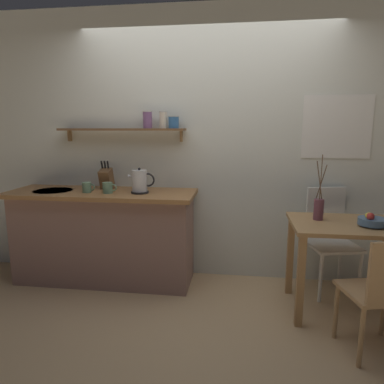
{
  "coord_description": "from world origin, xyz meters",
  "views": [
    {
      "loc": [
        0.32,
        -2.88,
        1.54
      ],
      "look_at": [
        -0.1,
        0.25,
        0.95
      ],
      "focal_mm": 32.51,
      "sensor_mm": 36.0,
      "label": 1
    }
  ],
  "objects_px": {
    "dining_table": "(349,240)",
    "knife_block": "(106,178)",
    "dining_chair_near": "(384,290)",
    "coffee_mug_spare": "(108,188)",
    "twig_vase": "(319,208)",
    "dining_chair_far": "(329,234)",
    "coffee_mug_by_sink": "(87,187)",
    "fruit_bowl": "(372,221)",
    "electric_kettle": "(140,182)"
  },
  "relations": [
    {
      "from": "dining_table",
      "to": "knife_block",
      "type": "bearing_deg",
      "value": 168.74
    },
    {
      "from": "dining_chair_near",
      "to": "coffee_mug_spare",
      "type": "distance_m",
      "value": 2.39
    },
    {
      "from": "dining_chair_near",
      "to": "twig_vase",
      "type": "xyz_separation_m",
      "value": [
        -0.29,
        0.68,
        0.39
      ]
    },
    {
      "from": "dining_chair_near",
      "to": "knife_block",
      "type": "bearing_deg",
      "value": 155.55
    },
    {
      "from": "dining_chair_far",
      "to": "knife_block",
      "type": "height_order",
      "value": "knife_block"
    },
    {
      "from": "knife_block",
      "to": "coffee_mug_by_sink",
      "type": "xyz_separation_m",
      "value": [
        -0.11,
        -0.21,
        -0.06
      ]
    },
    {
      "from": "dining_chair_far",
      "to": "fruit_bowl",
      "type": "distance_m",
      "value": 0.61
    },
    {
      "from": "dining_table",
      "to": "coffee_mug_spare",
      "type": "relative_size",
      "value": 6.8
    },
    {
      "from": "dining_chair_near",
      "to": "electric_kettle",
      "type": "height_order",
      "value": "electric_kettle"
    },
    {
      "from": "dining_table",
      "to": "knife_block",
      "type": "distance_m",
      "value": 2.31
    },
    {
      "from": "twig_vase",
      "to": "coffee_mug_by_sink",
      "type": "height_order",
      "value": "twig_vase"
    },
    {
      "from": "twig_vase",
      "to": "coffee_mug_by_sink",
      "type": "distance_m",
      "value": 2.12
    },
    {
      "from": "dining_chair_near",
      "to": "electric_kettle",
      "type": "distance_m",
      "value": 2.15
    },
    {
      "from": "dining_chair_near",
      "to": "dining_table",
      "type": "bearing_deg",
      "value": 95.74
    },
    {
      "from": "dining_chair_near",
      "to": "dining_chair_far",
      "type": "relative_size",
      "value": 0.87
    },
    {
      "from": "dining_chair_far",
      "to": "electric_kettle",
      "type": "bearing_deg",
      "value": -174.77
    },
    {
      "from": "dining_chair_near",
      "to": "electric_kettle",
      "type": "bearing_deg",
      "value": 155.39
    },
    {
      "from": "dining_table",
      "to": "coffee_mug_by_sink",
      "type": "relative_size",
      "value": 7.39
    },
    {
      "from": "coffee_mug_by_sink",
      "to": "coffee_mug_spare",
      "type": "bearing_deg",
      "value": -2.44
    },
    {
      "from": "fruit_bowl",
      "to": "knife_block",
      "type": "relative_size",
      "value": 0.73
    },
    {
      "from": "twig_vase",
      "to": "coffee_mug_spare",
      "type": "distance_m",
      "value": 1.9
    },
    {
      "from": "dining_table",
      "to": "coffee_mug_spare",
      "type": "height_order",
      "value": "coffee_mug_spare"
    },
    {
      "from": "dining_table",
      "to": "dining_chair_near",
      "type": "relative_size",
      "value": 1.09
    },
    {
      "from": "twig_vase",
      "to": "knife_block",
      "type": "distance_m",
      "value": 2.03
    },
    {
      "from": "twig_vase",
      "to": "coffee_mug_by_sink",
      "type": "relative_size",
      "value": 4.36
    },
    {
      "from": "dining_chair_near",
      "to": "fruit_bowl",
      "type": "relative_size",
      "value": 4.07
    },
    {
      "from": "dining_table",
      "to": "electric_kettle",
      "type": "bearing_deg",
      "value": 171.65
    },
    {
      "from": "dining_chair_far",
      "to": "coffee_mug_by_sink",
      "type": "height_order",
      "value": "coffee_mug_by_sink"
    },
    {
      "from": "dining_table",
      "to": "dining_chair_far",
      "type": "height_order",
      "value": "dining_chair_far"
    },
    {
      "from": "dining_chair_near",
      "to": "coffee_mug_by_sink",
      "type": "xyz_separation_m",
      "value": [
        -2.4,
        0.83,
        0.49
      ]
    },
    {
      "from": "twig_vase",
      "to": "coffee_mug_spare",
      "type": "xyz_separation_m",
      "value": [
        -1.9,
        0.14,
        0.1
      ]
    },
    {
      "from": "coffee_mug_by_sink",
      "to": "dining_chair_near",
      "type": "bearing_deg",
      "value": -19.07
    },
    {
      "from": "electric_kettle",
      "to": "knife_block",
      "type": "relative_size",
      "value": 0.89
    },
    {
      "from": "dining_table",
      "to": "coffee_mug_spare",
      "type": "distance_m",
      "value": 2.17
    },
    {
      "from": "dining_chair_near",
      "to": "coffee_mug_spare",
      "type": "height_order",
      "value": "coffee_mug_spare"
    },
    {
      "from": "fruit_bowl",
      "to": "electric_kettle",
      "type": "distance_m",
      "value": 2.01
    },
    {
      "from": "knife_block",
      "to": "twig_vase",
      "type": "bearing_deg",
      "value": -10.31
    },
    {
      "from": "coffee_mug_spare",
      "to": "coffee_mug_by_sink",
      "type": "bearing_deg",
      "value": 177.56
    },
    {
      "from": "fruit_bowl",
      "to": "coffee_mug_by_sink",
      "type": "bearing_deg",
      "value": 172.9
    },
    {
      "from": "electric_kettle",
      "to": "dining_chair_near",
      "type": "bearing_deg",
      "value": -24.61
    },
    {
      "from": "fruit_bowl",
      "to": "dining_table",
      "type": "bearing_deg",
      "value": 151.08
    },
    {
      "from": "dining_chair_near",
      "to": "fruit_bowl",
      "type": "xyz_separation_m",
      "value": [
        0.08,
        0.52,
        0.33
      ]
    },
    {
      "from": "coffee_mug_spare",
      "to": "knife_block",
      "type": "bearing_deg",
      "value": 114.2
    },
    {
      "from": "dining_chair_far",
      "to": "twig_vase",
      "type": "distance_m",
      "value": 0.52
    },
    {
      "from": "fruit_bowl",
      "to": "twig_vase",
      "type": "height_order",
      "value": "twig_vase"
    },
    {
      "from": "fruit_bowl",
      "to": "knife_block",
      "type": "xyz_separation_m",
      "value": [
        -2.36,
        0.52,
        0.22
      ]
    },
    {
      "from": "dining_table",
      "to": "twig_vase",
      "type": "bearing_deg",
      "value": 160.92
    },
    {
      "from": "fruit_bowl",
      "to": "coffee_mug_spare",
      "type": "distance_m",
      "value": 2.29
    },
    {
      "from": "knife_block",
      "to": "coffee_mug_spare",
      "type": "bearing_deg",
      "value": -65.8
    },
    {
      "from": "coffee_mug_by_sink",
      "to": "dining_chair_far",
      "type": "bearing_deg",
      "value": 4.93
    }
  ]
}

